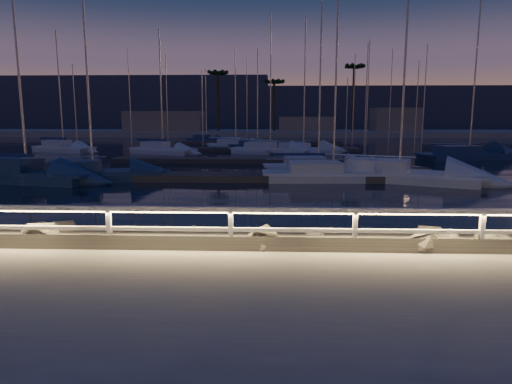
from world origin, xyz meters
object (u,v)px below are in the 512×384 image
sailboat_c (315,166)px  sailboat_m (206,139)px  guard_rail (187,218)px  sailboat_b (24,173)px  sailboat_g (301,150)px  sailboat_h (395,173)px  sailboat_d (329,174)px  sailboat_e (161,149)px  sailboat_n (256,145)px  sailboat_l (466,154)px  sailboat_f (89,173)px  sailboat_j (234,145)px  sailboat_k (268,150)px  sailboat_i (62,148)px

sailboat_c → sailboat_m: bearing=104.8°
guard_rail → sailboat_b: 19.65m
sailboat_g → sailboat_h: (4.37, -18.79, 0.03)m
sailboat_d → sailboat_e: sailboat_d is taller
sailboat_m → sailboat_n: 15.48m
sailboat_h → sailboat_l: (9.62, 13.31, -0.00)m
sailboat_d → guard_rail: bearing=-110.8°
sailboat_g → sailboat_m: (-12.62, 20.04, -0.02)m
sailboat_d → sailboat_g: size_ratio=1.07×
sailboat_c → sailboat_l: size_ratio=0.79×
sailboat_d → sailboat_f: bearing=-179.7°
sailboat_j → sailboat_n: (2.60, -1.13, -0.01)m
sailboat_e → sailboat_g: size_ratio=0.92×
sailboat_d → sailboat_k: 19.13m
guard_rail → sailboat_g: bearing=82.1°
sailboat_d → sailboat_m: size_ratio=1.37×
sailboat_b → sailboat_n: bearing=77.9°
sailboat_m → sailboat_h: bearing=-47.9°
sailboat_j → sailboat_l: bearing=-24.9°
sailboat_i → sailboat_k: bearing=18.0°
sailboat_i → sailboat_d: bearing=-16.5°
sailboat_e → sailboat_f: (0.35, -18.90, 0.01)m
guard_rail → sailboat_g: sailboat_g is taller
sailboat_c → sailboat_e: sailboat_c is taller
sailboat_k → guard_rail: bearing=-75.1°
sailboat_i → sailboat_c: bearing=-11.1°
sailboat_k → sailboat_n: bearing=119.9°
sailboat_j → sailboat_k: (4.09, -7.86, 0.03)m
sailboat_b → sailboat_i: (-7.62, 21.25, -0.03)m
sailboat_g → sailboat_n: 8.23m
sailboat_f → sailboat_h: (18.03, 0.68, 0.00)m
sailboat_e → sailboat_n: size_ratio=1.08×
sailboat_e → sailboat_f: size_ratio=0.89×
sailboat_i → sailboat_k: sailboat_k is taller
sailboat_d → sailboat_e: size_ratio=1.16×
sailboat_j → sailboat_n: 2.83m
sailboat_f → sailboat_g: 23.77m
sailboat_h → sailboat_l: size_ratio=1.01×
sailboat_c → sailboat_i: size_ratio=1.01×
sailboat_j → sailboat_k: size_ratio=0.84×
sailboat_f → sailboat_j: bearing=62.3°
sailboat_c → sailboat_l: bearing=28.7°
sailboat_g → sailboat_i: bearing=157.6°
sailboat_k → sailboat_m: size_ratio=1.34×
sailboat_e → sailboat_m: bearing=109.3°
sailboat_d → sailboat_m: sailboat_d is taller
sailboat_d → sailboat_l: 18.94m
guard_rail → sailboat_b: bearing=129.6°
sailboat_h → sailboat_j: bearing=138.2°
sailboat_h → sailboat_b: bearing=-152.9°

